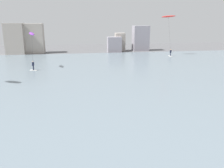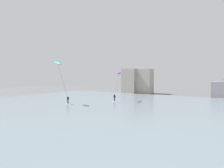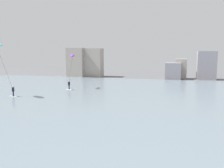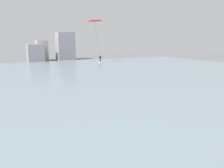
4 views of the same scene
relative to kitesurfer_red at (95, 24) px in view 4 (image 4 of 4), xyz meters
name	(u,v)px [view 4 (image 4 of 4)]	position (x,y,z in m)	size (l,w,h in m)	color
water_bay	(40,81)	(-16.97, -19.36, -8.68)	(84.00, 52.00, 0.10)	slate
kitesurfer_red	(95,24)	(0.00, 0.00, 0.00)	(3.58, 3.24, 9.73)	silver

